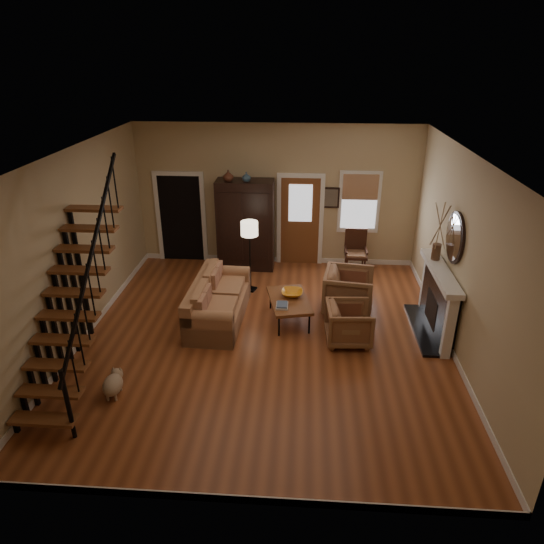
# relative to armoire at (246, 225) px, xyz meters

# --- Properties ---
(room) EXTENTS (7.00, 7.33, 3.30)m
(room) POSITION_rel_armoire_xyz_m (0.29, -1.39, 0.46)
(room) COLOR brown
(room) RESTS_ON ground
(staircase) EXTENTS (0.94, 2.80, 3.20)m
(staircase) POSITION_rel_armoire_xyz_m (-2.08, -4.45, 0.55)
(staircase) COLOR brown
(staircase) RESTS_ON ground
(fireplace) EXTENTS (0.33, 1.95, 2.30)m
(fireplace) POSITION_rel_armoire_xyz_m (3.83, -2.65, -0.31)
(fireplace) COLOR black
(fireplace) RESTS_ON ground
(armoire) EXTENTS (1.30, 0.60, 2.10)m
(armoire) POSITION_rel_armoire_xyz_m (0.00, 0.00, 0.00)
(armoire) COLOR black
(armoire) RESTS_ON ground
(vase_a) EXTENTS (0.24, 0.24, 0.25)m
(vase_a) POSITION_rel_armoire_xyz_m (-0.35, -0.10, 1.17)
(vase_a) COLOR #4C2619
(vase_a) RESTS_ON armoire
(vase_b) EXTENTS (0.20, 0.20, 0.21)m
(vase_b) POSITION_rel_armoire_xyz_m (0.05, -0.10, 1.16)
(vase_b) COLOR #334C60
(vase_b) RESTS_ON armoire
(sofa) EXTENTS (0.99, 2.16, 0.79)m
(sofa) POSITION_rel_armoire_xyz_m (-0.24, -2.49, -0.65)
(sofa) COLOR #A7724B
(sofa) RESTS_ON ground
(coffee_table) EXTENTS (0.95, 1.32, 0.46)m
(coffee_table) POSITION_rel_armoire_xyz_m (1.11, -2.46, -0.82)
(coffee_table) COLOR brown
(coffee_table) RESTS_ON ground
(bowl) EXTENTS (0.41, 0.41, 0.10)m
(bowl) POSITION_rel_armoire_xyz_m (1.16, -2.31, -0.54)
(bowl) COLOR orange
(bowl) RESTS_ON coffee_table
(books) EXTENTS (0.22, 0.30, 0.06)m
(books) POSITION_rel_armoire_xyz_m (0.99, -2.76, -0.56)
(books) COLOR beige
(books) RESTS_ON coffee_table
(armchair_left) EXTENTS (0.84, 0.82, 0.72)m
(armchair_left) POSITION_rel_armoire_xyz_m (2.19, -3.12, -0.69)
(armchair_left) COLOR brown
(armchair_left) RESTS_ON ground
(armchair_right) EXTENTS (1.08, 1.05, 0.87)m
(armchair_right) POSITION_rel_armoire_xyz_m (2.26, -2.00, -0.62)
(armchair_right) COLOR brown
(armchair_right) RESTS_ON ground
(floor_lamp) EXTENTS (0.45, 0.45, 1.56)m
(floor_lamp) POSITION_rel_armoire_xyz_m (0.23, -1.23, -0.27)
(floor_lamp) COLOR black
(floor_lamp) RESTS_ON ground
(side_chair) EXTENTS (0.54, 0.54, 1.02)m
(side_chair) POSITION_rel_armoire_xyz_m (2.55, -0.20, -0.54)
(side_chair) COLOR #391D12
(side_chair) RESTS_ON ground
(dog) EXTENTS (0.31, 0.50, 0.35)m
(dog) POSITION_rel_armoire_xyz_m (-1.45, -4.88, -0.87)
(dog) COLOR tan
(dog) RESTS_ON ground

